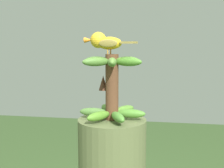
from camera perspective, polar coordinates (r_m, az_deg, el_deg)
banana_bunch at (r=1.19m, az=-0.05°, el=-0.60°), size 0.26×0.27×0.26m
perched_bird at (r=1.19m, az=-1.50°, el=8.08°), size 0.08×0.22×0.09m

